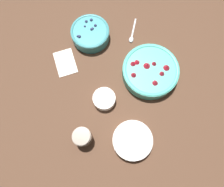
# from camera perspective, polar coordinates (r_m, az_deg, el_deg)

# --- Properties ---
(ground_plane) EXTENTS (4.00, 4.00, 0.00)m
(ground_plane) POSITION_cam_1_polar(r_m,az_deg,el_deg) (1.01, 0.21, 3.41)
(ground_plane) COLOR #4C3323
(bowl_strawberries) EXTENTS (0.25, 0.25, 0.08)m
(bowl_strawberries) POSITION_cam_1_polar(r_m,az_deg,el_deg) (1.00, 9.96, 5.79)
(bowl_strawberries) COLOR #47AD9E
(bowl_strawberries) RESTS_ON ground_plane
(bowl_blueberries) EXTENTS (0.18, 0.18, 0.07)m
(bowl_blueberries) POSITION_cam_1_polar(r_m,az_deg,el_deg) (1.08, -5.69, 15.37)
(bowl_blueberries) COLOR teal
(bowl_blueberries) RESTS_ON ground_plane
(bowl_bananas) EXTENTS (0.17, 0.17, 0.05)m
(bowl_bananas) POSITION_cam_1_polar(r_m,az_deg,el_deg) (0.93, 5.40, -12.10)
(bowl_bananas) COLOR white
(bowl_bananas) RESTS_ON ground_plane
(bowl_cream) EXTENTS (0.10, 0.10, 0.05)m
(bowl_cream) POSITION_cam_1_polar(r_m,az_deg,el_deg) (0.96, -2.06, -1.41)
(bowl_cream) COLOR white
(bowl_cream) RESTS_ON ground_plane
(jar_chocolate) EXTENTS (0.08, 0.08, 0.09)m
(jar_chocolate) POSITION_cam_1_polar(r_m,az_deg,el_deg) (0.92, -7.65, -11.27)
(jar_chocolate) COLOR brown
(jar_chocolate) RESTS_ON ground_plane
(napkin) EXTENTS (0.15, 0.12, 0.01)m
(napkin) POSITION_cam_1_polar(r_m,az_deg,el_deg) (1.07, -12.11, 7.95)
(napkin) COLOR silver
(napkin) RESTS_ON ground_plane
(spoon) EXTENTS (0.14, 0.05, 0.01)m
(spoon) POSITION_cam_1_polar(r_m,az_deg,el_deg) (1.11, 5.29, 14.98)
(spoon) COLOR #B2B2B7
(spoon) RESTS_ON ground_plane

